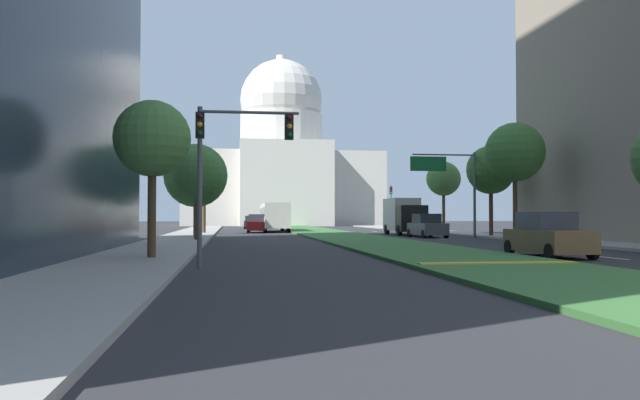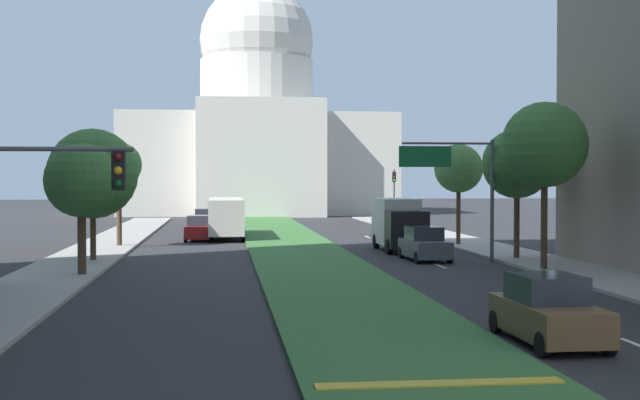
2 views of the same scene
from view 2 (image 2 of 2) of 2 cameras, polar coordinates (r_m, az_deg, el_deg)
ground_plane at (r=58.55m, az=-2.12°, el=-2.92°), size 260.00×260.00×0.00m
grass_median at (r=53.33m, az=-1.68°, el=-3.27°), size 5.84×94.59×0.14m
median_curb_nose at (r=18.38m, az=8.00°, el=-12.01°), size 5.25×0.50×0.04m
lane_dashes_right at (r=42.61m, az=8.47°, el=-4.56°), size 0.16×45.33×0.01m
sidewalk_left at (r=48.49m, az=-15.51°, el=-3.78°), size 4.00×94.59×0.15m
sidewalk_right at (r=50.68m, az=12.58°, el=-3.54°), size 4.00×94.59×0.15m
capitol_building at (r=110.35m, az=-4.21°, el=4.82°), size 33.83×23.78×30.34m
traffic_light_near_left at (r=18.91m, az=-19.40°, el=-0.57°), size 3.34×0.35×5.20m
traffic_light_far_right at (r=70.53m, az=4.96°, el=0.51°), size 0.28×0.35×5.20m
overhead_guide_sign at (r=45.73m, az=9.20°, el=1.65°), size 5.16×0.20×6.50m
street_tree_left_mid at (r=39.78m, az=-15.61°, el=1.22°), size 3.33×3.33×6.02m
street_tree_right_mid at (r=41.89m, az=14.74°, el=3.55°), size 4.07×4.07×8.08m
street_tree_left_far at (r=46.61m, az=-14.91°, el=1.70°), size 4.76×4.76×7.08m
street_tree_right_far at (r=47.59m, az=12.99°, el=2.34°), size 3.78×3.78×7.14m
street_tree_left_distant at (r=56.55m, az=-13.25°, el=2.24°), size 2.94×2.94×6.81m
street_tree_right_distant at (r=56.68m, az=9.22°, el=2.06°), size 3.18×3.18×6.70m
sedan_lead_stopped at (r=23.98m, az=14.95°, el=-7.20°), size 2.02×4.38×1.84m
sedan_midblock at (r=46.71m, az=6.98°, el=-2.98°), size 2.16×4.30×1.84m
sedan_distant at (r=61.86m, az=-8.04°, el=-1.92°), size 2.08×4.46×1.82m
sedan_far_horizon at (r=79.71m, az=-7.70°, el=-1.21°), size 2.07×4.53×1.67m
box_truck_delivery at (r=52.69m, az=5.26°, el=-1.58°), size 2.40×6.40×3.20m
city_bus at (r=64.34m, az=-6.27°, el=-0.96°), size 2.62×11.00×2.95m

